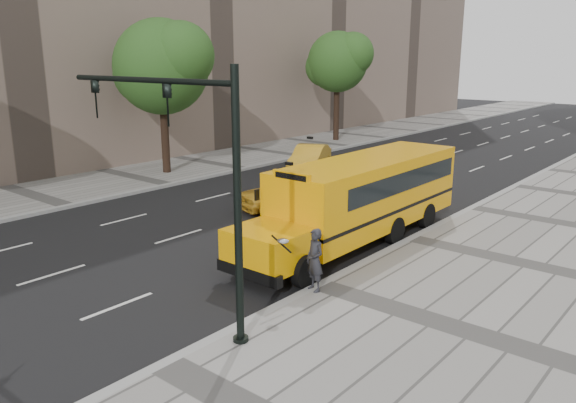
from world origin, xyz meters
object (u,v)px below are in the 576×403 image
Objects in this scene: taxi_near at (289,191)px; taxi_far at (310,159)px; school_bus at (364,193)px; tree_c at (338,61)px; pedestrian at (315,260)px; traffic_signal at (193,166)px; tree_b at (162,66)px.

taxi_near is 0.98× the size of taxi_far.
tree_c is at bearing 127.20° from school_bus.
taxi_far is (-9.26, 8.80, -0.99)m from school_bus.
pedestrian is at bearing -22.64° from taxi_near.
school_bus is 1.81× the size of traffic_signal.
taxi_near is 2.55× the size of pedestrian.
tree_c is 1.81× the size of taxi_far.
tree_c is 30.24m from pedestrian.
tree_b is 1.87× the size of taxi_near.
tree_b reaches higher than taxi_far.
tree_b reaches higher than pedestrian.
tree_b is at bearing 174.16° from pedestrian.
taxi_far is at bearing -62.49° from tree_c.
taxi_near is at bearing -6.92° from tree_b.
taxi_near reaches higher than taxi_far.
tree_c is (-0.01, 16.78, 0.15)m from tree_b.
tree_b is 9.74m from taxi_far.
tree_c reaches higher than school_bus.
traffic_signal reaches higher than taxi_near.
tree_c is 21.29m from taxi_near.
taxi_far is (5.65, -10.84, -5.43)m from tree_c.
school_bus is at bearing -52.80° from tree_c.
tree_c is 25.06m from school_bus.
tree_c is 0.73× the size of school_bus.
tree_c is at bearing 93.65° from taxi_far.
school_bus is 8.88m from traffic_signal.
tree_b is at bearing 143.81° from traffic_signal.
taxi_near is at bearing 118.77° from traffic_signal.
school_bus is 12.82m from taxi_far.
taxi_far is (5.64, 5.94, -5.28)m from tree_b.
tree_c is at bearing 118.96° from traffic_signal.
taxi_far is at bearing 144.63° from taxi_near.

